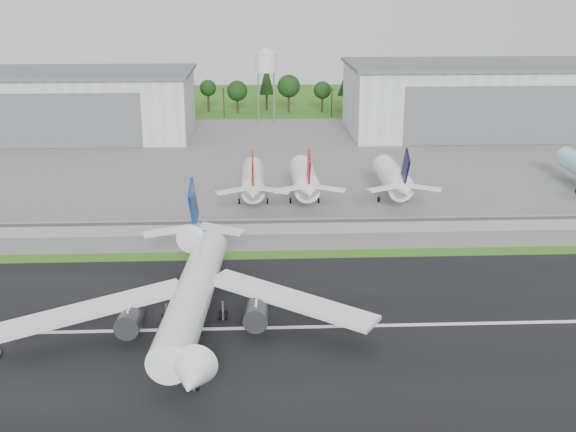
{
  "coord_description": "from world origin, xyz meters",
  "views": [
    {
      "loc": [
        -9.31,
        -93.2,
        51.98
      ],
      "look_at": [
        -3.22,
        40.0,
        9.0
      ],
      "focal_mm": 45.0,
      "sensor_mm": 36.0,
      "label": 1
    }
  ],
  "objects_px": {
    "parked_jet_red_a": "(253,182)",
    "parked_jet_navy": "(395,179)",
    "parked_jet_red_b": "(305,180)",
    "main_airliner": "(194,303)"
  },
  "relations": [
    {
      "from": "parked_jet_red_a",
      "to": "parked_jet_navy",
      "type": "height_order",
      "value": "parked_jet_navy"
    },
    {
      "from": "parked_jet_red_b",
      "to": "main_airliner",
      "type": "bearing_deg",
      "value": -108.07
    },
    {
      "from": "parked_jet_red_b",
      "to": "parked_jet_navy",
      "type": "xyz_separation_m",
      "value": [
        22.05,
        -0.01,
        -0.09
      ]
    },
    {
      "from": "parked_jet_navy",
      "to": "parked_jet_red_a",
      "type": "bearing_deg",
      "value": -179.97
    },
    {
      "from": "main_airliner",
      "to": "parked_jet_navy",
      "type": "distance_m",
      "value": 80.13
    },
    {
      "from": "parked_jet_red_a",
      "to": "parked_jet_navy",
      "type": "distance_m",
      "value": 34.75
    },
    {
      "from": "main_airliner",
      "to": "parked_jet_navy",
      "type": "height_order",
      "value": "main_airliner"
    },
    {
      "from": "main_airliner",
      "to": "parked_jet_red_a",
      "type": "relative_size",
      "value": 1.89
    },
    {
      "from": "parked_jet_red_b",
      "to": "parked_jet_navy",
      "type": "bearing_deg",
      "value": -0.03
    },
    {
      "from": "main_airliner",
      "to": "parked_jet_red_b",
      "type": "height_order",
      "value": "main_airliner"
    }
  ]
}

